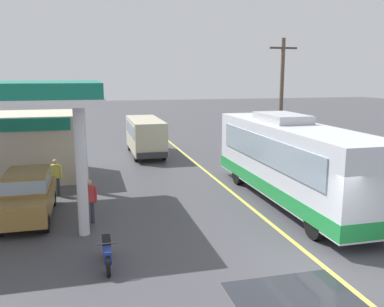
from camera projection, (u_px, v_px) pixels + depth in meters
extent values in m
plane|color=#424247|center=(179.00, 149.00, 30.05)|extent=(120.00, 120.00, 0.00)
cube|color=#D8CC4C|center=(196.00, 163.00, 25.29)|extent=(0.16, 50.00, 0.01)
cube|color=silver|center=(291.00, 159.00, 17.23)|extent=(2.50, 11.00, 2.90)
cube|color=#1E8C3F|center=(290.00, 184.00, 17.44)|extent=(2.54, 11.04, 0.56)
cube|color=#8C9EAD|center=(381.00, 177.00, 11.95)|extent=(2.30, 0.10, 1.40)
cube|color=#8C9EAD|center=(264.00, 150.00, 16.84)|extent=(0.06, 9.35, 1.10)
cube|color=#8C9EAD|center=(319.00, 147.00, 17.45)|extent=(0.06, 9.35, 1.10)
cube|color=white|center=(383.00, 153.00, 11.82)|extent=(1.75, 0.08, 0.32)
cube|color=#B2B2B7|center=(282.00, 118.00, 17.88)|extent=(1.60, 2.80, 0.36)
cylinder|color=black|center=(315.00, 224.00, 13.51)|extent=(0.30, 1.00, 1.00)
cylinder|color=black|center=(373.00, 219.00, 14.04)|extent=(0.30, 1.00, 1.00)
cylinder|color=black|center=(238.00, 174.00, 20.37)|extent=(0.30, 1.00, 1.00)
cylinder|color=black|center=(279.00, 172.00, 20.90)|extent=(0.30, 1.00, 1.00)
cylinder|color=silver|center=(81.00, 169.00, 13.55)|extent=(0.36, 0.36, 4.60)
cylinder|color=silver|center=(83.00, 143.00, 18.70)|extent=(0.36, 0.36, 4.60)
cube|color=beige|center=(10.00, 146.00, 21.25)|extent=(7.00, 4.40, 3.40)
cube|color=olive|center=(28.00, 201.00, 15.29)|extent=(1.70, 4.20, 0.80)
cube|color=olive|center=(27.00, 180.00, 15.34)|extent=(1.50, 2.31, 0.70)
cube|color=#8C9EAD|center=(27.00, 180.00, 15.34)|extent=(1.53, 2.35, 0.49)
cylinder|color=black|center=(46.00, 223.00, 14.12)|extent=(0.20, 0.64, 0.64)
cylinder|color=black|center=(14.00, 201.00, 16.62)|extent=(0.20, 0.64, 0.64)
cylinder|color=black|center=(53.00, 198.00, 16.98)|extent=(0.20, 0.64, 0.64)
cube|color=#BFB799|center=(145.00, 135.00, 27.63)|extent=(2.00, 6.00, 2.10)
cube|color=#8C9EAD|center=(145.00, 129.00, 27.56)|extent=(2.04, 5.10, 0.80)
cube|color=#2D2D33|center=(152.00, 155.00, 24.89)|extent=(1.90, 0.16, 0.36)
cylinder|color=black|center=(136.00, 155.00, 25.71)|extent=(0.22, 0.76, 0.76)
cylinder|color=black|center=(164.00, 154.00, 26.13)|extent=(0.22, 0.76, 0.76)
cylinder|color=black|center=(130.00, 145.00, 29.52)|extent=(0.22, 0.76, 0.76)
cylinder|color=black|center=(154.00, 144.00, 29.94)|extent=(0.22, 0.76, 0.76)
torus|color=black|center=(383.00, 216.00, 14.76)|extent=(0.06, 0.72, 0.72)
cylinder|color=black|center=(108.00, 265.00, 11.05)|extent=(0.10, 0.60, 0.60)
cylinder|color=black|center=(106.00, 247.00, 12.19)|extent=(0.10, 0.60, 0.60)
cube|color=navy|center=(107.00, 249.00, 11.58)|extent=(0.20, 1.30, 0.36)
cube|color=black|center=(106.00, 240.00, 11.68)|extent=(0.24, 0.60, 0.12)
cylinder|color=#2D2D33|center=(107.00, 244.00, 10.98)|extent=(0.55, 0.04, 0.04)
cylinder|color=#33333F|center=(54.00, 187.00, 18.40)|extent=(0.14, 0.14, 0.82)
cylinder|color=#33333F|center=(58.00, 186.00, 18.45)|extent=(0.14, 0.14, 0.82)
cube|color=#D8CC4C|center=(55.00, 171.00, 18.29)|extent=(0.36, 0.22, 0.60)
sphere|color=tan|center=(55.00, 162.00, 18.21)|extent=(0.22, 0.22, 0.22)
cylinder|color=#D8CC4C|center=(50.00, 173.00, 18.25)|extent=(0.09, 0.09, 0.58)
cylinder|color=#D8CC4C|center=(61.00, 172.00, 18.36)|extent=(0.09, 0.09, 0.58)
cylinder|color=#33333F|center=(87.00, 213.00, 14.92)|extent=(0.14, 0.14, 0.82)
cylinder|color=#33333F|center=(93.00, 212.00, 14.97)|extent=(0.14, 0.14, 0.82)
cube|color=#BF3333|center=(89.00, 194.00, 14.81)|extent=(0.36, 0.22, 0.60)
sphere|color=tan|center=(88.00, 182.00, 14.73)|extent=(0.22, 0.22, 0.22)
cylinder|color=#BF3333|center=(83.00, 196.00, 14.77)|extent=(0.09, 0.09, 0.58)
cylinder|color=#BF3333|center=(96.00, 195.00, 14.88)|extent=(0.09, 0.09, 0.58)
cylinder|color=brown|center=(281.00, 100.00, 25.76)|extent=(0.24, 0.24, 7.57)
cube|color=#4C3D33|center=(283.00, 48.00, 25.16)|extent=(1.80, 0.12, 0.12)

